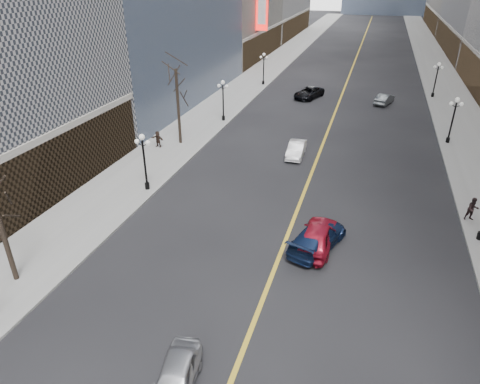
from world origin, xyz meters
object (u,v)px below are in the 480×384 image
Objects in this scene: streetlamp_west_3 at (264,65)px; car_sb_far at (384,99)px; streetlamp_west_1 at (144,156)px; car_sb_near at (317,237)px; streetlamp_east_3 at (437,76)px; car_sb_mid at (318,236)px; streetlamp_east_2 at (454,116)px; car_nb_mid at (296,149)px; streetlamp_west_2 at (223,96)px; car_nb_near at (176,379)px; car_nb_far at (309,93)px.

streetlamp_west_3 is 18.28m from car_sb_far.
car_sb_near is at bearing -15.32° from streetlamp_west_1.
car_sb_mid is at bearing -103.84° from streetlamp_east_3.
streetlamp_east_2 is 23.98m from car_sb_near.
streetlamp_east_3 is 29.19m from car_nb_mid.
streetlamp_east_2 is at bearing -90.00° from streetlamp_east_3.
streetlamp_west_2 is 25.87m from car_sb_near.
streetlamp_west_3 reaches higher than car_nb_near.
streetlamp_east_2 reaches higher than car_sb_near.
car_sb_far is (7.58, 46.56, -0.02)m from car_nb_near.
car_nb_near reaches higher than car_sb_far.
streetlamp_west_3 is at bearing -52.84° from car_sb_near.
car_sb_mid reaches higher than car_nb_far.
car_sb_far is (3.58, 34.57, -0.17)m from car_sb_mid.
streetlamp_west_1 reaches higher than car_sb_near.
car_sb_near is (-9.80, -39.78, -2.15)m from streetlamp_east_3.
car_nb_far is (7.65, 30.85, -2.18)m from streetlamp_west_1.
streetlamp_east_2 is 0.87× the size of car_nb_far.
streetlamp_west_3 is 1.11× the size of car_nb_mid.
streetlamp_west_2 is 35.22m from car_nb_near.
car_sb_near reaches higher than car_sb_far.
car_nb_far is 1.28× the size of car_sb_far.
streetlamp_west_1 is at bearing -123.25° from streetlamp_east_3.
streetlamp_west_3 is 9.47m from car_nb_far.
streetlamp_west_1 is 1.12× the size of car_sb_far.
car_nb_mid is 0.78× the size of car_nb_far.
streetlamp_west_2 is at bearing 90.00° from streetlamp_west_1.
streetlamp_west_3 is (-23.60, 18.00, 0.00)m from streetlamp_east_2.
car_sb_mid is (-9.80, -21.76, -2.06)m from streetlamp_east_2.
streetlamp_west_3 is 42.14m from car_sb_mid.
car_sb_far is (17.38, 30.80, -2.24)m from streetlamp_west_1.
streetlamp_west_2 is 1.12× the size of car_sb_far.
car_sb_mid is (0.00, 0.02, 0.08)m from car_sb_near.
car_nb_near is (-13.80, -51.76, -2.22)m from streetlamp_east_3.
streetlamp_west_1 is at bearing -135.29° from car_nb_mid.
streetlamp_east_3 is 1.11× the size of car_nb_mid.
car_sb_mid is at bearing -60.81° from car_nb_far.
streetlamp_west_3 is at bearing 165.17° from car_nb_far.
car_sb_mid is (13.80, -21.76, -2.06)m from streetlamp_west_2.
car_sb_near is (6.15, -34.63, 0.03)m from car_nb_far.
streetlamp_east_2 reaches higher than car_sb_far.
car_nb_far is at bearing 59.24° from streetlamp_west_2.
car_sb_mid is (13.80, -39.76, -2.06)m from streetlamp_west_3.
streetlamp_east_2 is 14.41m from car_sb_far.
car_nb_mid is (9.80, 10.37, -2.23)m from streetlamp_west_1.
streetlamp_east_3 is 1.12× the size of car_nb_near.
streetlamp_west_3 is 0.87× the size of car_nb_far.
car_sb_near is at bearing -103.84° from streetlamp_east_3.
car_nb_near is 26.13m from car_nb_mid.
car_sb_near is 34.77m from car_sb_far.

